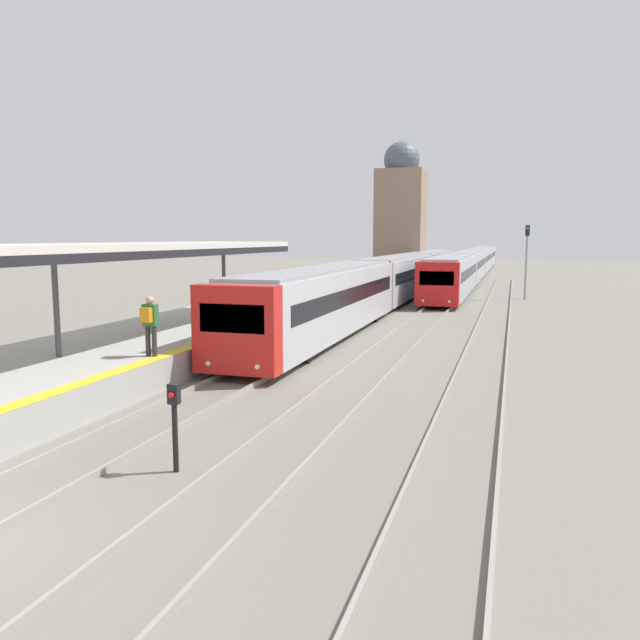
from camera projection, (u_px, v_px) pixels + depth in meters
The scene contains 8 objects.
track_middle_line at pixel (114, 600), 7.05m from camera, with size 1.50×120.00×0.15m.
platform_canopy at pixel (54, 249), 16.79m from camera, with size 4.00×25.85×3.09m.
person_on_platform at pixel (150, 321), 17.11m from camera, with size 0.40×0.40×1.66m.
train_near at pixel (397, 276), 41.83m from camera, with size 2.57×51.34×2.94m.
train_far at pixel (474, 262), 66.87m from camera, with size 2.51×66.47×2.91m.
signal_post_near at pixel (174, 417), 11.00m from camera, with size 0.20×0.21×1.61m.
signal_mast_far at pixel (527, 253), 42.02m from camera, with size 0.28×0.29×5.00m.
distant_domed_building at pixel (401, 216), 58.34m from camera, with size 4.33×4.33×13.00m.
Camera 1 is at (7.52, -5.59, 4.14)m, focal length 35.00 mm.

